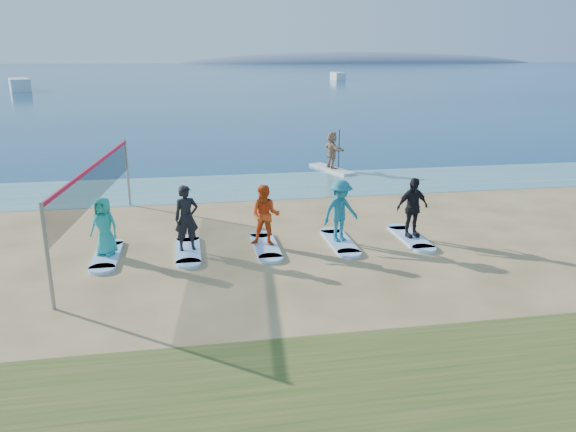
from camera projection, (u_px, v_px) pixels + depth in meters
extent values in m
plane|color=tan|center=(288.00, 279.00, 14.34)|extent=(600.00, 600.00, 0.00)
plane|color=teal|center=(246.00, 186.00, 24.26)|extent=(600.00, 600.00, 0.00)
plane|color=navy|center=(193.00, 72.00, 165.53)|extent=(600.00, 600.00, 0.00)
ellipsoid|color=slate|center=(361.00, 63.00, 313.86)|extent=(220.00, 56.00, 18.00)
cylinder|color=gray|center=(48.00, 257.00, 12.34)|extent=(0.09, 0.09, 2.50)
cylinder|color=gray|center=(128.00, 173.00, 20.95)|extent=(0.09, 0.09, 2.50)
cube|color=black|center=(96.00, 183.00, 16.46)|extent=(0.91, 8.96, 1.00)
cube|color=red|center=(94.00, 165.00, 16.31)|extent=(0.94, 8.96, 0.10)
cube|color=silver|center=(332.00, 169.00, 27.61)|extent=(1.71, 3.05, 0.12)
imported|color=tan|center=(332.00, 150.00, 27.34)|extent=(0.89, 1.73, 1.78)
cube|color=silver|center=(20.00, 91.00, 84.57)|extent=(4.83, 7.97, 1.85)
cube|color=silver|center=(338.00, 80.00, 119.59)|extent=(2.21, 6.52, 1.53)
cube|color=#A4D2FF|center=(107.00, 256.00, 15.90)|extent=(0.70, 2.20, 0.09)
imported|color=teal|center=(104.00, 226.00, 15.66)|extent=(0.95, 0.79, 1.65)
cube|color=#A4D2FF|center=(188.00, 251.00, 16.28)|extent=(0.70, 2.20, 0.09)
imported|color=black|center=(186.00, 218.00, 16.01)|extent=(0.77, 0.59, 1.90)
cube|color=#A4D2FF|center=(266.00, 246.00, 16.67)|extent=(0.70, 2.20, 0.09)
imported|color=#D54816|center=(265.00, 215.00, 16.40)|extent=(1.04, 0.91, 1.81)
cube|color=#A4D2FF|center=(340.00, 242.00, 17.05)|extent=(0.70, 2.20, 0.09)
imported|color=teal|center=(341.00, 211.00, 16.78)|extent=(1.38, 1.08, 1.87)
cube|color=#A4D2FF|center=(410.00, 238.00, 17.43)|extent=(0.70, 2.20, 0.09)
imported|color=black|center=(412.00, 208.00, 17.16)|extent=(1.16, 0.67, 1.86)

